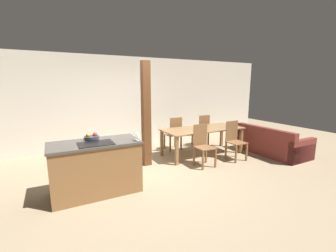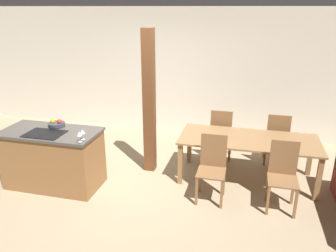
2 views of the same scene
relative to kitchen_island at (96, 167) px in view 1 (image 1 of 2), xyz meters
The scene contains 13 objects.
ground_plane 1.25m from the kitchen_island, 18.10° to the left, with size 16.00×16.00×0.00m, color #9E896B.
wall_back 3.22m from the kitchen_island, 68.97° to the left, with size 11.20×0.08×2.70m.
kitchen_island is the anchor object (origin of this frame).
fruit_bowl 0.54m from the kitchen_island, 92.24° to the left, with size 0.26×0.26×0.11m.
wine_glass_near 0.93m from the kitchen_island, 23.78° to the right, with size 0.07×0.07×0.15m.
wine_glass_middle 0.91m from the kitchen_island, 17.29° to the right, with size 0.07×0.07×0.15m.
dining_table 3.09m from the kitchen_island, 17.36° to the left, with size 2.17×0.93×0.72m.
dining_chair_near_left 2.46m from the kitchen_island, ahead, with size 0.40×0.40×0.97m.
dining_chair_near_right 3.44m from the kitchen_island, ahead, with size 0.40×0.40×0.97m.
dining_chair_far_left 2.93m from the kitchen_island, 33.25° to the left, with size 0.40×0.40×0.97m.
dining_chair_far_right 3.79m from the kitchen_island, 25.11° to the left, with size 0.40×0.40×0.97m.
couch 4.68m from the kitchen_island, ahead, with size 0.93×1.76×0.76m.
timber_post 1.74m from the kitchen_island, 33.94° to the left, with size 0.18×0.18×2.39m.
Camera 1 is at (-1.72, -4.22, 1.89)m, focal length 24.00 mm.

